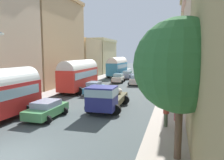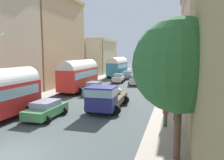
# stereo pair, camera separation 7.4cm
# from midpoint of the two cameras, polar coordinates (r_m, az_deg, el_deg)

# --- Properties ---
(ground_plane) EXTENTS (154.00, 154.00, 0.00)m
(ground_plane) POSITION_cam_midpoint_polar(r_m,az_deg,el_deg) (36.26, 4.02, -1.02)
(ground_plane) COLOR #475051
(sidewalk_left) EXTENTS (2.50, 70.00, 0.14)m
(sidewalk_left) POSITION_cam_midpoint_polar(r_m,az_deg,el_deg) (38.44, -6.60, -0.48)
(sidewalk_left) COLOR #A6A29D
(sidewalk_left) RESTS_ON ground
(sidewalk_right) EXTENTS (2.50, 70.00, 0.14)m
(sidewalk_right) POSITION_cam_midpoint_polar(r_m,az_deg,el_deg) (35.44, 15.55, -1.33)
(sidewalk_right) COLOR #B2A497
(sidewalk_right) RESTS_ON ground
(building_left_2) EXTENTS (6.09, 12.93, 14.08)m
(building_left_2) POSITION_cam_midpoint_polar(r_m,az_deg,el_deg) (35.93, -15.68, 9.96)
(building_left_2) COLOR tan
(building_left_2) RESTS_ON ground
(building_left_3) EXTENTS (5.20, 9.27, 8.12)m
(building_left_3) POSITION_cam_midpoint_polar(r_m,az_deg,el_deg) (46.44, -7.50, 5.74)
(building_left_3) COLOR tan
(building_left_3) RESTS_ON ground
(building_left_4) EXTENTS (4.81, 12.24, 8.83)m
(building_left_4) POSITION_cam_midpoint_polar(r_m,az_deg,el_deg) (56.90, -2.47, 6.41)
(building_left_4) COLOR tan
(building_left_4) RESTS_ON ground
(building_right_1) EXTENTS (5.60, 12.90, 10.70)m
(building_right_1) POSITION_cam_midpoint_polar(r_m,az_deg,el_deg) (21.60, 25.63, 7.15)
(building_right_1) COLOR beige
(building_right_1) RESTS_ON ground
(building_right_2) EXTENTS (6.57, 13.60, 14.39)m
(building_right_2) POSITION_cam_midpoint_polar(r_m,az_deg,el_deg) (35.65, 22.87, 9.95)
(building_right_2) COLOR tan
(building_right_2) RESTS_ON ground
(parked_bus_1) EXTENTS (3.36, 8.60, 4.24)m
(parked_bus_1) POSITION_cam_midpoint_polar(r_m,az_deg,el_deg) (29.24, -8.66, 1.63)
(parked_bus_1) COLOR red
(parked_bus_1) RESTS_ON ground
(parked_bus_2) EXTENTS (3.50, 8.33, 4.29)m
(parked_bus_2) POSITION_cam_midpoint_polar(r_m,az_deg,el_deg) (46.99, 1.53, 3.76)
(parked_bus_2) COLOR teal
(parked_bus_2) RESTS_ON ground
(cargo_truck_0) EXTENTS (3.31, 6.72, 2.38)m
(cargo_truck_0) POSITION_cam_midpoint_polar(r_m,az_deg,el_deg) (19.02, -1.56, -4.55)
(cargo_truck_0) COLOR navy
(cargo_truck_0) RESTS_ON ground
(car_0) EXTENTS (2.46, 3.97, 1.65)m
(car_0) POSITION_cam_midpoint_polar(r_m,az_deg,el_deg) (35.12, 6.54, 0.05)
(car_0) COLOR beige
(car_0) RESTS_ON ground
(car_1) EXTENTS (2.48, 4.33, 1.56)m
(car_1) POSITION_cam_midpoint_polar(r_m,az_deg,el_deg) (41.17, 7.59, 1.01)
(car_1) COLOR #291E2A
(car_1) RESTS_ON ground
(car_2) EXTENTS (2.43, 4.12, 1.49)m
(car_2) POSITION_cam_midpoint_polar(r_m,az_deg,el_deg) (47.51, 9.11, 1.74)
(car_2) COLOR #45994E
(car_2) RESTS_ON ground
(car_3) EXTENTS (2.42, 4.40, 1.40)m
(car_3) POSITION_cam_midpoint_polar(r_m,az_deg,el_deg) (56.36, 10.29, 2.51)
(car_3) COLOR #49914F
(car_3) RESTS_ON ground
(car_4) EXTENTS (2.40, 4.01, 1.39)m
(car_4) POSITION_cam_midpoint_polar(r_m,az_deg,el_deg) (17.86, -17.02, -7.43)
(car_4) COLOR #4C9356
(car_4) RESTS_ON ground
(car_5) EXTENTS (2.26, 3.89, 1.57)m
(car_5) POSITION_cam_midpoint_polar(r_m,az_deg,el_deg) (27.06, -4.72, -2.12)
(car_5) COLOR #3D95C0
(car_5) RESTS_ON ground
(car_6) EXTENTS (2.40, 3.92, 1.57)m
(car_6) POSITION_cam_midpoint_polar(r_m,az_deg,el_deg) (37.75, 1.78, 0.52)
(car_6) COLOR silver
(car_6) RESTS_ON ground
(car_7) EXTENTS (2.36, 4.21, 1.56)m
(car_7) POSITION_cam_midpoint_polar(r_m,az_deg,el_deg) (43.80, 4.19, 1.40)
(car_7) COLOR slate
(car_7) RESTS_ON ground
(pedestrian_0) EXTENTS (0.39, 0.39, 1.86)m
(pedestrian_0) POSITION_cam_midpoint_polar(r_m,az_deg,el_deg) (31.07, 14.92, -0.61)
(pedestrian_0) COLOR #7E715A
(pedestrian_0) RESTS_ON ground
(pedestrian_1) EXTENTS (0.53, 0.53, 1.80)m
(pedestrian_1) POSITION_cam_midpoint_polar(r_m,az_deg,el_deg) (23.41, 14.64, -3.18)
(pedestrian_1) COLOR #283343
(pedestrian_1) RESTS_ON ground
(pedestrian_2) EXTENTS (0.46, 0.46, 1.83)m
(pedestrian_2) POSITION_cam_midpoint_polar(r_m,az_deg,el_deg) (37.96, 15.80, 0.70)
(pedestrian_2) COLOR #243548
(pedestrian_2) RESTS_ON ground
(pedestrian_3) EXTENTS (0.51, 0.51, 1.81)m
(pedestrian_3) POSITION_cam_midpoint_polar(r_m,az_deg,el_deg) (15.12, 14.22, -8.76)
(pedestrian_3) COLOR #48533E
(pedestrian_3) RESTS_ON ground
(pedestrian_4) EXTENTS (0.49, 0.49, 1.87)m
(pedestrian_4) POSITION_cam_midpoint_polar(r_m,az_deg,el_deg) (13.82, 16.92, -10.14)
(pedestrian_4) COLOR #4C3C3C
(pedestrian_4) RESTS_ON ground
(roadside_tree_0) EXTENTS (4.33, 4.33, 6.72)m
(roadside_tree_0) POSITION_cam_midpoint_polar(r_m,az_deg,el_deg) (10.12, 17.86, 3.65)
(roadside_tree_0) COLOR brown
(roadside_tree_0) RESTS_ON ground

